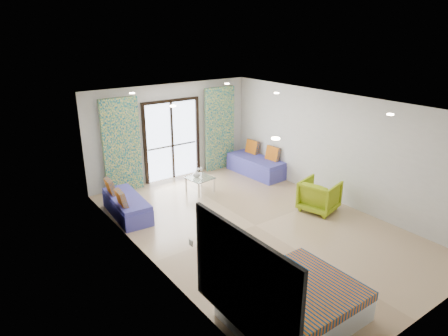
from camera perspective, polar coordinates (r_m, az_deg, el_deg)
floor at (r=8.97m, az=4.52°, el=-8.17°), size 5.00×7.50×0.01m
ceiling at (r=8.08m, az=5.04°, el=9.03°), size 5.00×7.50×0.01m
wall_back at (r=11.41m, az=-7.54°, el=5.13°), size 5.00×0.01×2.70m
wall_front at (r=6.33m, az=27.60°, el=-9.34°), size 5.00×0.01×2.70m
wall_left at (r=7.16m, az=-10.71°, el=-3.96°), size 0.01×7.50×2.70m
wall_right at (r=10.16m, az=15.60°, el=2.75°), size 0.01×7.50×2.70m
balcony_door at (r=11.41m, az=-7.45°, el=4.65°), size 1.76×0.08×2.28m
balcony_rail at (r=11.50m, az=-7.41°, el=3.18°), size 1.52×0.03×0.04m
curtain_left at (r=10.66m, az=-14.39°, el=3.07°), size 1.00×0.10×2.50m
curtain_right at (r=12.07m, az=-0.61°, el=5.61°), size 1.00×0.10×2.50m
downlight_a at (r=5.72m, az=7.39°, el=4.20°), size 0.12×0.12×0.02m
downlight_b at (r=7.86m, az=22.67°, el=7.08°), size 0.12×0.12×0.02m
downlight_c at (r=8.11m, az=-7.31°, el=8.78°), size 0.12×0.12×0.02m
downlight_d at (r=9.74m, az=7.52°, el=10.58°), size 0.12×0.12×0.02m
downlight_e at (r=9.89m, az=-13.01°, el=10.39°), size 0.12×0.12×0.02m
downlight_f at (r=11.26m, az=0.43°, el=11.96°), size 0.12×0.12×0.02m
headboard at (r=5.36m, az=2.60°, el=-16.06°), size 0.06×2.10×1.50m
switch_plate at (r=6.22m, az=-4.74°, el=-10.60°), size 0.02×0.10×0.10m
bed at (r=6.37m, az=9.85°, el=-18.52°), size 1.88×1.53×0.65m
daybed_left at (r=9.55m, az=-13.78°, el=-5.20°), size 0.75×1.71×0.83m
daybed_right at (r=11.87m, az=4.62°, el=0.44°), size 0.83×1.89×0.91m
coffee_table at (r=10.56m, az=-3.44°, el=-1.60°), size 0.68×0.68×0.70m
vase at (r=10.53m, az=-3.94°, el=-0.83°), size 0.22×0.23×0.20m
armchair at (r=9.74m, az=13.48°, el=-3.66°), size 0.94×0.98×0.83m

